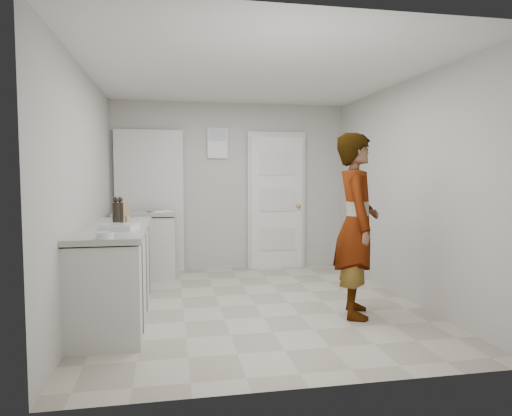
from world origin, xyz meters
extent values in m
plane|color=gray|center=(0.00, 0.00, 0.00)|extent=(4.00, 4.00, 0.00)
plane|color=#B6B4AC|center=(0.00, 2.00, 1.25)|extent=(3.50, 0.00, 3.50)
plane|color=#B6B4AC|center=(0.00, -2.00, 1.25)|extent=(3.50, 0.00, 3.50)
plane|color=#B6B4AC|center=(-1.75, 0.00, 1.25)|extent=(0.00, 4.00, 4.00)
plane|color=#B6B4AC|center=(1.75, 0.00, 1.25)|extent=(0.00, 4.00, 4.00)
plane|color=silver|center=(0.00, 0.00, 2.50)|extent=(4.00, 4.00, 0.00)
cube|color=white|center=(0.70, 1.93, 1.00)|extent=(0.80, 0.05, 2.00)
cube|color=silver|center=(0.70, 1.96, 1.03)|extent=(0.90, 0.04, 2.10)
sphere|color=tan|center=(1.03, 1.88, 0.95)|extent=(0.07, 0.07, 0.07)
cube|color=white|center=(-0.20, 1.97, 1.90)|extent=(0.30, 0.02, 0.45)
cube|color=black|center=(-1.20, 1.97, 1.02)|extent=(0.90, 0.05, 2.04)
cube|color=silver|center=(-1.20, 1.94, 1.03)|extent=(0.98, 0.02, 2.10)
cube|color=silver|center=(-1.45, -0.20, 0.43)|extent=(0.60, 1.90, 0.86)
cube|color=black|center=(-1.45, -0.20, 0.04)|extent=(0.56, 1.86, 0.08)
cube|color=#A9A59B|center=(-1.45, -0.20, 0.90)|extent=(0.64, 1.96, 0.05)
cube|color=silver|center=(-1.25, 1.55, 0.43)|extent=(0.80, 0.55, 0.86)
cube|color=black|center=(-1.25, 1.55, 0.04)|extent=(0.75, 0.54, 0.08)
cube|color=#A9A59B|center=(-1.25, 1.55, 0.90)|extent=(0.84, 0.61, 0.05)
imported|color=silver|center=(0.94, -0.54, 0.92)|extent=(0.61, 0.77, 1.85)
cube|color=olive|center=(-1.44, 0.68, 1.02)|extent=(0.12, 0.09, 0.19)
cylinder|color=tan|center=(-1.36, 0.19, 0.96)|extent=(0.05, 0.05, 0.07)
cylinder|color=black|center=(-1.43, 0.15, 1.03)|extent=(0.07, 0.07, 0.21)
sphere|color=black|center=(-1.43, 0.15, 1.17)|extent=(0.06, 0.06, 0.06)
cylinder|color=black|center=(-1.42, -0.27, 1.04)|extent=(0.06, 0.06, 0.24)
sphere|color=black|center=(-1.42, -0.27, 1.19)|extent=(0.05, 0.05, 0.05)
cube|color=silver|center=(-1.36, -0.52, 0.95)|extent=(0.36, 0.31, 0.05)
cube|color=silver|center=(-1.36, -0.52, 0.95)|extent=(0.31, 0.26, 0.04)
cylinder|color=silver|center=(-1.41, -1.10, 0.95)|extent=(0.14, 0.14, 0.05)
sphere|color=white|center=(-1.43, -1.11, 0.95)|extent=(0.05, 0.05, 0.05)
sphere|color=white|center=(-1.39, -1.09, 0.95)|extent=(0.05, 0.05, 0.05)
cube|color=white|center=(-1.05, 1.60, 0.93)|extent=(0.38, 0.42, 0.01)
camera|label=1|loc=(-0.90, -4.85, 1.43)|focal=32.00mm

